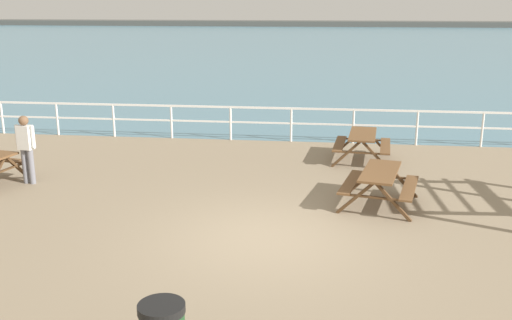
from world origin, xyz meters
The scene contains 7 objects.
ground_plane centered at (0.00, 0.00, -0.10)m, with size 30.00×24.00×0.20m, color gray.
sea_band centered at (0.00, 52.75, 0.00)m, with size 142.00×90.00×0.01m, color teal.
distant_shoreline centered at (0.00, 95.75, 0.00)m, with size 142.00×6.00×1.80m, color #4C4C47.
seaward_railing centered at (0.00, 7.75, 0.75)m, with size 23.07×0.07×1.08m.
picnic_table_near_left centered at (2.25, 2.09, 0.58)m, with size 1.86×2.08×0.80m.
picnic_table_mid_centre centered at (2.08, 5.70, 0.58)m, with size 1.70×1.94×0.80m.
visitor centered at (-6.00, 2.64, 0.95)m, with size 0.52×0.28×1.66m.
Camera 1 is at (1.05, -10.02, 4.26)m, focal length 40.79 mm.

